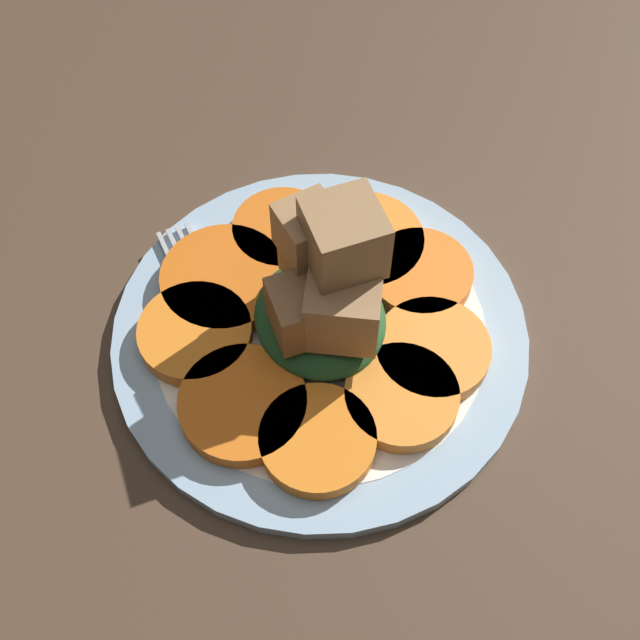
# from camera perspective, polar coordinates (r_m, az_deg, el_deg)

# --- Properties ---
(table_slab) EXTENTS (1.20, 1.20, 0.02)m
(table_slab) POSITION_cam_1_polar(r_m,az_deg,el_deg) (0.52, 0.00, -1.81)
(table_slab) COLOR #4C3828
(table_slab) RESTS_ON ground
(plate) EXTENTS (0.26, 0.26, 0.01)m
(plate) POSITION_cam_1_polar(r_m,az_deg,el_deg) (0.51, 0.00, -0.95)
(plate) COLOR #99B7D1
(plate) RESTS_ON table_slab
(carrot_slice_0) EXTENTS (0.07, 0.07, 0.01)m
(carrot_slice_0) POSITION_cam_1_polar(r_m,az_deg,el_deg) (0.48, 5.81, -5.46)
(carrot_slice_0) COLOR orange
(carrot_slice_0) RESTS_ON plate
(carrot_slice_1) EXTENTS (0.07, 0.07, 0.01)m
(carrot_slice_1) POSITION_cam_1_polar(r_m,az_deg,el_deg) (0.49, 8.00, -2.12)
(carrot_slice_1) COLOR orange
(carrot_slice_1) RESTS_ON plate
(carrot_slice_2) EXTENTS (0.07, 0.07, 0.01)m
(carrot_slice_2) POSITION_cam_1_polar(r_m,az_deg,el_deg) (0.52, 7.13, 3.25)
(carrot_slice_2) COLOR orange
(carrot_slice_2) RESTS_ON plate
(carrot_slice_3) EXTENTS (0.08, 0.08, 0.01)m
(carrot_slice_3) POSITION_cam_1_polar(r_m,az_deg,el_deg) (0.53, 3.15, 5.54)
(carrot_slice_3) COLOR orange
(carrot_slice_3) RESTS_ON plate
(carrot_slice_4) EXTENTS (0.07, 0.07, 0.01)m
(carrot_slice_4) POSITION_cam_1_polar(r_m,az_deg,el_deg) (0.54, -2.74, 6.35)
(carrot_slice_4) COLOR orange
(carrot_slice_4) RESTS_ON plate
(carrot_slice_5) EXTENTS (0.08, 0.08, 0.01)m
(carrot_slice_5) POSITION_cam_1_polar(r_m,az_deg,el_deg) (0.52, -6.84, 2.88)
(carrot_slice_5) COLOR orange
(carrot_slice_5) RESTS_ON plate
(carrot_slice_6) EXTENTS (0.07, 0.07, 0.01)m
(carrot_slice_6) POSITION_cam_1_polar(r_m,az_deg,el_deg) (0.50, -8.86, -0.94)
(carrot_slice_6) COLOR orange
(carrot_slice_6) RESTS_ON plate
(carrot_slice_7) EXTENTS (0.08, 0.08, 0.01)m
(carrot_slice_7) POSITION_cam_1_polar(r_m,az_deg,el_deg) (0.47, -5.50, -5.98)
(carrot_slice_7) COLOR orange
(carrot_slice_7) RESTS_ON plate
(carrot_slice_8) EXTENTS (0.07, 0.07, 0.01)m
(carrot_slice_8) POSITION_cam_1_polar(r_m,az_deg,el_deg) (0.46, -0.17, -8.52)
(carrot_slice_8) COLOR orange
(carrot_slice_8) RESTS_ON plate
(center_pile) EXTENTS (0.09, 0.08, 0.11)m
(center_pile) POSITION_cam_1_polar(r_m,az_deg,el_deg) (0.47, 0.42, 2.06)
(center_pile) COLOR #235128
(center_pile) RESTS_ON plate
(fork) EXTENTS (0.18, 0.04, 0.00)m
(fork) POSITION_cam_1_polar(r_m,az_deg,el_deg) (0.51, -7.27, -0.39)
(fork) COLOR #B2B2B7
(fork) RESTS_ON plate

